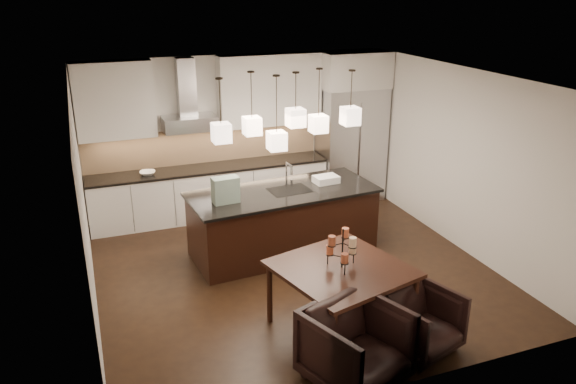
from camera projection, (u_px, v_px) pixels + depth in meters
name	position (u px, v px, depth m)	size (l,w,h in m)	color
floor	(293.00, 270.00, 8.26)	(5.50, 5.50, 0.02)	black
ceiling	(293.00, 77.00, 7.26)	(5.50, 5.50, 0.02)	white
wall_back	(238.00, 133.00, 10.18)	(5.50, 0.02, 2.80)	silver
wall_front	(398.00, 270.00, 5.34)	(5.50, 0.02, 2.80)	silver
wall_left	(83.00, 206.00, 6.85)	(0.02, 5.50, 2.80)	silver
wall_right	(459.00, 159.00, 8.67)	(0.02, 5.50, 2.80)	silver
refrigerator	(351.00, 144.00, 10.65)	(1.20, 0.72, 2.15)	#B7B7BA
fridge_panel	(354.00, 70.00, 10.16)	(1.26, 0.72, 0.65)	silver
lower_cabinets	(211.00, 192.00, 10.02)	(4.21, 0.62, 0.88)	silver
countertop	(210.00, 168.00, 9.86)	(4.21, 0.66, 0.04)	black
backsplash	(205.00, 145.00, 10.00)	(4.21, 0.02, 0.63)	tan
upper_cab_left	(114.00, 100.00, 9.04)	(1.25, 0.35, 1.25)	silver
upper_cab_right	(270.00, 90.00, 9.92)	(1.86, 0.35, 1.25)	silver
hood_canopy	(190.00, 123.00, 9.51)	(0.90, 0.52, 0.24)	#B7B7BA
hood_chimney	(186.00, 87.00, 9.40)	(0.30, 0.28, 0.96)	#B7B7BA
fruit_bowl	(148.00, 173.00, 9.44)	(0.26, 0.26, 0.06)	silver
island_body	(283.00, 223.00, 8.65)	(2.76, 1.10, 0.97)	black
island_top	(283.00, 192.00, 8.47)	(2.84, 1.19, 0.04)	black
faucet	(286.00, 174.00, 8.53)	(0.11, 0.26, 0.42)	silver
tote_bag	(226.00, 190.00, 7.95)	(0.37, 0.20, 0.37)	#1A452A
food_container	(326.00, 179.00, 8.78)	(0.37, 0.26, 0.11)	silver
dining_table	(341.00, 298.00, 6.72)	(1.39, 1.39, 0.83)	black
candelabra	(342.00, 248.00, 6.49)	(0.40, 0.40, 0.49)	black
candle_a	(352.00, 249.00, 6.59)	(0.08, 0.08, 0.11)	#EABC90
candle_b	(330.00, 250.00, 6.56)	(0.08, 0.08, 0.11)	#CA5D39
candle_c	(345.00, 258.00, 6.36)	(0.08, 0.08, 0.11)	brown
candle_d	(345.00, 233.00, 6.58)	(0.08, 0.08, 0.11)	#CA5D39
candle_e	(332.00, 241.00, 6.38)	(0.08, 0.08, 0.11)	brown
candle_f	(353.00, 242.00, 6.34)	(0.08, 0.08, 0.11)	#EABC90
armchair_left	(356.00, 346.00, 5.81)	(0.92, 0.95, 0.86)	black
armchair_right	(421.00, 321.00, 6.37)	(0.76, 0.78, 0.71)	black
pendant_a	(221.00, 133.00, 7.55)	(0.24, 0.24, 0.26)	#FFE2C9
pendant_b	(252.00, 126.00, 8.11)	(0.24, 0.24, 0.26)	#FFE2C9
pendant_c	(296.00, 118.00, 8.01)	(0.24, 0.24, 0.26)	#FFE2C9
pendant_d	(318.00, 124.00, 8.40)	(0.24, 0.24, 0.26)	#FFE2C9
pendant_e	(350.00, 116.00, 8.19)	(0.24, 0.24, 0.26)	#FFE2C9
pendant_f	(277.00, 141.00, 7.84)	(0.24, 0.24, 0.26)	#FFE2C9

